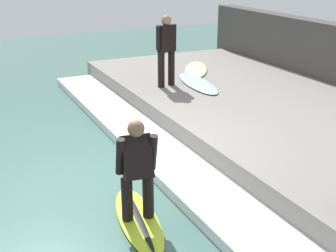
% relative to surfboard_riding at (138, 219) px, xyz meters
% --- Properties ---
extents(ground_plane, '(28.00, 28.00, 0.00)m').
position_rel_surfboard_riding_xyz_m(ground_plane, '(0.33, 1.37, -0.03)').
color(ground_plane, '#426B60').
extents(concrete_ledge, '(4.40, 12.37, 0.47)m').
position_rel_surfboard_riding_xyz_m(concrete_ledge, '(3.78, 1.37, 0.20)').
color(concrete_ledge, gray).
rests_on(concrete_ledge, ground_plane).
extents(wave_foam_crest, '(0.94, 11.75, 0.17)m').
position_rel_surfboard_riding_xyz_m(wave_foam_crest, '(1.11, 1.37, 0.05)').
color(wave_foam_crest, white).
rests_on(wave_foam_crest, ground_plane).
extents(surfboard_riding, '(0.77, 1.81, 0.07)m').
position_rel_surfboard_riding_xyz_m(surfboard_riding, '(0.00, 0.00, 0.00)').
color(surfboard_riding, '#BFE02D').
rests_on(surfboard_riding, ground_plane).
extents(surfer_riding, '(0.51, 0.46, 1.35)m').
position_rel_surfboard_riding_xyz_m(surfer_riding, '(0.00, 0.00, 0.78)').
color(surfer_riding, black).
rests_on(surfer_riding, surfboard_riding).
extents(surfer_waiting_near, '(0.53, 0.32, 1.58)m').
position_rel_surfboard_riding_xyz_m(surfer_waiting_near, '(2.47, 4.32, 1.33)').
color(surfer_waiting_near, black).
rests_on(surfer_waiting_near, concrete_ledge).
extents(surfboard_waiting_near, '(0.84, 2.03, 0.06)m').
position_rel_surfboard_riding_xyz_m(surfboard_waiting_near, '(3.17, 4.12, 0.47)').
color(surfboard_waiting_near, silver).
rests_on(surfboard_waiting_near, concrete_ledge).
extents(surfboard_spare, '(1.43, 1.89, 0.06)m').
position_rel_surfboard_riding_xyz_m(surfboard_spare, '(3.80, 5.32, 0.47)').
color(surfboard_spare, beige).
rests_on(surfboard_spare, concrete_ledge).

